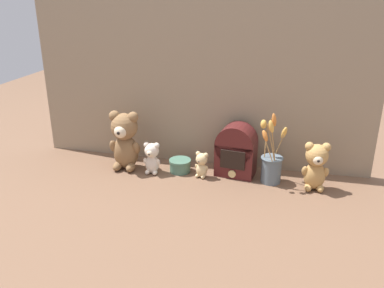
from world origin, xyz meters
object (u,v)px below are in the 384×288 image
(flower_vase, at_px, (271,164))
(vintage_radio, at_px, (236,151))
(teddy_bear_medium, at_px, (316,165))
(teddy_bear_small, at_px, (152,157))
(teddy_bear_large, at_px, (125,139))
(teddy_bear_tiny, at_px, (202,164))
(decorative_tin_tall, at_px, (180,165))

(flower_vase, bearing_deg, vintage_radio, 165.09)
(teddy_bear_medium, distance_m, teddy_bear_small, 0.70)
(teddy_bear_large, xyz_separation_m, teddy_bear_small, (0.13, -0.02, -0.07))
(teddy_bear_tiny, height_order, flower_vase, flower_vase)
(teddy_bear_medium, xyz_separation_m, decorative_tin_tall, (-0.58, 0.03, -0.08))
(teddy_bear_large, height_order, flower_vase, flower_vase)
(teddy_bear_large, height_order, teddy_bear_medium, teddy_bear_large)
(teddy_bear_small, bearing_deg, flower_vase, 3.44)
(flower_vase, height_order, vintage_radio, flower_vase)
(teddy_bear_tiny, height_order, vintage_radio, vintage_radio)
(teddy_bear_small, bearing_deg, vintage_radio, 11.30)
(decorative_tin_tall, bearing_deg, teddy_bear_small, -159.49)
(teddy_bear_small, xyz_separation_m, flower_vase, (0.52, 0.03, 0.01))
(teddy_bear_small, xyz_separation_m, vintage_radio, (0.37, 0.07, 0.04))
(teddy_bear_tiny, bearing_deg, vintage_radio, 23.07)
(teddy_bear_small, relative_size, decorative_tin_tall, 1.48)
(teddy_bear_large, relative_size, teddy_bear_medium, 1.33)
(teddy_bear_large, bearing_deg, teddy_bear_tiny, -1.49)
(vintage_radio, bearing_deg, teddy_bear_medium, -10.65)
(vintage_radio, bearing_deg, teddy_bear_large, -174.18)
(teddy_bear_medium, xyz_separation_m, vintage_radio, (-0.33, 0.06, 0.01))
(teddy_bear_large, distance_m, vintage_radio, 0.50)
(flower_vase, distance_m, decorative_tin_tall, 0.41)
(teddy_bear_medium, bearing_deg, teddy_bear_tiny, 179.67)
(teddy_bear_medium, relative_size, teddy_bear_small, 1.40)
(decorative_tin_tall, bearing_deg, flower_vase, -1.80)
(teddy_bear_medium, xyz_separation_m, teddy_bear_small, (-0.70, -0.01, -0.03))
(teddy_bear_medium, height_order, teddy_bear_tiny, teddy_bear_medium)
(teddy_bear_small, height_order, vintage_radio, vintage_radio)
(teddy_bear_medium, distance_m, vintage_radio, 0.34)
(vintage_radio, bearing_deg, flower_vase, -14.91)
(teddy_bear_tiny, relative_size, flower_vase, 0.36)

